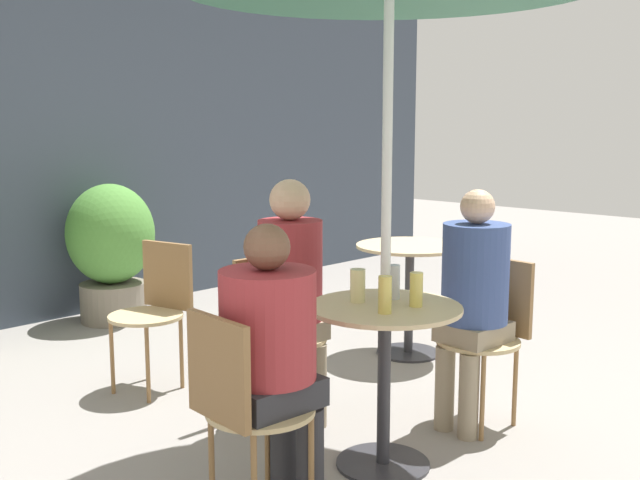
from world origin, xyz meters
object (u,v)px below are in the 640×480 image
(beer_glass_1, at_px, (394,282))
(beer_glass_2, at_px, (358,286))
(cafe_table_far, at_px, (410,274))
(beer_glass_3, at_px, (385,295))
(cafe_table_near, at_px, (384,352))
(bistro_chair_0, at_px, (489,324))
(beer_glass_0, at_px, (416,289))
(bistro_chair_2, at_px, (241,398))
(seated_person_2, at_px, (272,346))
(potted_plant_1, at_px, (111,246))
(bistro_chair_1, at_px, (275,321))
(seated_person_0, at_px, (473,289))
(bistro_chair_4, at_px, (157,300))
(seated_person_1, at_px, (292,281))

(beer_glass_1, height_order, beer_glass_2, beer_glass_1)
(cafe_table_far, distance_m, beer_glass_3, 1.86)
(cafe_table_near, height_order, bistro_chair_0, bistro_chair_0)
(cafe_table_near, relative_size, cafe_table_far, 1.00)
(beer_glass_0, height_order, beer_glass_1, beer_glass_1)
(bistro_chair_2, relative_size, seated_person_2, 0.73)
(bistro_chair_0, xyz_separation_m, potted_plant_1, (-0.29, 3.21, 0.07))
(cafe_table_near, distance_m, bistro_chair_1, 0.79)
(seated_person_0, height_order, potted_plant_1, seated_person_0)
(beer_glass_0, bearing_deg, cafe_table_far, 38.02)
(beer_glass_1, bearing_deg, bistro_chair_4, 98.66)
(bistro_chair_0, distance_m, bistro_chair_1, 1.12)
(seated_person_1, bearing_deg, beer_glass_1, -78.24)
(seated_person_2, distance_m, beer_glass_2, 0.62)
(bistro_chair_1, relative_size, beer_glass_0, 5.61)
(bistro_chair_4, distance_m, seated_person_2, 1.67)
(bistro_chair_1, height_order, seated_person_0, seated_person_0)
(bistro_chair_4, height_order, seated_person_1, seated_person_1)
(bistro_chair_4, bearing_deg, beer_glass_1, -4.12)
(seated_person_1, distance_m, beer_glass_1, 0.60)
(cafe_table_near, distance_m, bistro_chair_4, 1.63)
(bistro_chair_1, bearing_deg, beer_glass_3, -96.46)
(beer_glass_0, bearing_deg, bistro_chair_1, 91.60)
(beer_glass_2, height_order, beer_glass_3, beer_glass_3)
(seated_person_2, bearing_deg, beer_glass_0, -97.96)
(beer_glass_1, distance_m, beer_glass_2, 0.18)
(bistro_chair_2, bearing_deg, bistro_chair_0, -90.00)
(bistro_chair_4, relative_size, beer_glass_2, 5.67)
(bistro_chair_2, xyz_separation_m, beer_glass_0, (0.87, -0.17, 0.30))
(bistro_chair_4, bearing_deg, beer_glass_3, -12.53)
(bistro_chair_2, relative_size, beer_glass_1, 5.39)
(bistro_chair_1, distance_m, seated_person_1, 0.28)
(cafe_table_near, bearing_deg, bistro_chair_1, 85.85)
(bistro_chair_2, distance_m, bistro_chair_4, 1.70)
(seated_person_2, distance_m, beer_glass_0, 0.75)
(beer_glass_2, bearing_deg, seated_person_1, 81.05)
(bistro_chair_1, height_order, seated_person_1, seated_person_1)
(bistro_chair_1, relative_size, beer_glass_3, 5.30)
(seated_person_1, bearing_deg, cafe_table_far, 16.36)
(bistro_chair_0, distance_m, bistro_chair_4, 1.90)
(bistro_chair_0, xyz_separation_m, beer_glass_0, (-0.70, -0.05, 0.30))
(cafe_table_far, relative_size, beer_glass_1, 4.74)
(bistro_chair_1, relative_size, beer_glass_2, 5.67)
(bistro_chair_0, bearing_deg, seated_person_2, -90.00)
(bistro_chair_4, bearing_deg, bistro_chair_0, 15.43)
(bistro_chair_2, xyz_separation_m, seated_person_1, (0.83, 0.58, 0.24))
(cafe_table_near, bearing_deg, potted_plant_1, 81.03)
(cafe_table_near, height_order, seated_person_1, seated_person_1)
(cafe_table_near, bearing_deg, seated_person_1, 85.85)
(seated_person_0, bearing_deg, seated_person_1, -135.05)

